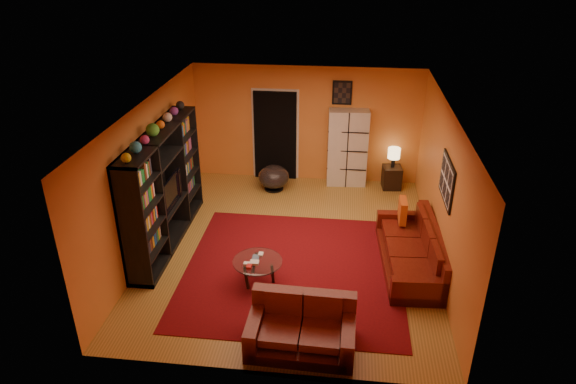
# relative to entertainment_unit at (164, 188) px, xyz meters

# --- Properties ---
(floor) EXTENTS (6.00, 6.00, 0.00)m
(floor) POSITION_rel_entertainment_unit_xyz_m (2.27, 0.00, -1.05)
(floor) COLOR olive
(floor) RESTS_ON ground
(ceiling) EXTENTS (6.00, 6.00, 0.00)m
(ceiling) POSITION_rel_entertainment_unit_xyz_m (2.27, 0.00, 1.55)
(ceiling) COLOR white
(ceiling) RESTS_ON wall_back
(wall_back) EXTENTS (6.00, 0.00, 6.00)m
(wall_back) POSITION_rel_entertainment_unit_xyz_m (2.27, 3.00, 0.25)
(wall_back) COLOR orange
(wall_back) RESTS_ON floor
(wall_front) EXTENTS (6.00, 0.00, 6.00)m
(wall_front) POSITION_rel_entertainment_unit_xyz_m (2.27, -3.00, 0.25)
(wall_front) COLOR orange
(wall_front) RESTS_ON floor
(wall_left) EXTENTS (0.00, 6.00, 6.00)m
(wall_left) POSITION_rel_entertainment_unit_xyz_m (-0.23, 0.00, 0.25)
(wall_left) COLOR orange
(wall_left) RESTS_ON floor
(wall_right) EXTENTS (0.00, 6.00, 6.00)m
(wall_right) POSITION_rel_entertainment_unit_xyz_m (4.78, 0.00, 0.25)
(wall_right) COLOR orange
(wall_right) RESTS_ON floor
(rug) EXTENTS (3.60, 3.60, 0.01)m
(rug) POSITION_rel_entertainment_unit_xyz_m (2.38, -0.70, -1.04)
(rug) COLOR #52090E
(rug) RESTS_ON floor
(doorway) EXTENTS (0.95, 0.10, 2.04)m
(doorway) POSITION_rel_entertainment_unit_xyz_m (1.57, 2.96, -0.03)
(doorway) COLOR black
(doorway) RESTS_ON floor
(wall_art_right) EXTENTS (0.03, 1.00, 0.70)m
(wall_art_right) POSITION_rel_entertainment_unit_xyz_m (4.75, -0.30, 0.55)
(wall_art_right) COLOR black
(wall_art_right) RESTS_ON wall_right
(wall_art_back) EXTENTS (0.42, 0.03, 0.52)m
(wall_art_back) POSITION_rel_entertainment_unit_xyz_m (3.02, 2.98, 1.00)
(wall_art_back) COLOR black
(wall_art_back) RESTS_ON wall_back
(entertainment_unit) EXTENTS (0.45, 3.00, 2.10)m
(entertainment_unit) POSITION_rel_entertainment_unit_xyz_m (0.00, 0.00, 0.00)
(entertainment_unit) COLOR black
(entertainment_unit) RESTS_ON floor
(tv) EXTENTS (0.96, 0.13, 0.55)m
(tv) POSITION_rel_entertainment_unit_xyz_m (0.05, -0.05, -0.05)
(tv) COLOR black
(tv) RESTS_ON entertainment_unit
(sofa) EXTENTS (1.05, 2.30, 0.85)m
(sofa) POSITION_rel_entertainment_unit_xyz_m (4.41, -0.34, -0.77)
(sofa) COLOR #4F100A
(sofa) RESTS_ON rug
(loveseat) EXTENTS (1.46, 0.90, 0.85)m
(loveseat) POSITION_rel_entertainment_unit_xyz_m (2.67, -2.42, -0.76)
(loveseat) COLOR #4F100A
(loveseat) RESTS_ON rug
(throw_pillow) EXTENTS (0.12, 0.42, 0.42)m
(throw_pillow) POSITION_rel_entertainment_unit_xyz_m (4.22, 0.45, -0.42)
(throw_pillow) COLOR #CB5316
(throw_pillow) RESTS_ON sofa
(coffee_table) EXTENTS (0.80, 0.80, 0.40)m
(coffee_table) POSITION_rel_entertainment_unit_xyz_m (1.84, -1.11, -0.69)
(coffee_table) COLOR silver
(coffee_table) RESTS_ON floor
(storage_cabinet) EXTENTS (0.89, 0.44, 1.73)m
(storage_cabinet) POSITION_rel_entertainment_unit_xyz_m (3.20, 2.80, -0.19)
(storage_cabinet) COLOR beige
(storage_cabinet) RESTS_ON floor
(bowl_chair) EXTENTS (0.67, 0.67, 0.55)m
(bowl_chair) POSITION_rel_entertainment_unit_xyz_m (1.62, 2.32, -0.75)
(bowl_chair) COLOR black
(bowl_chair) RESTS_ON floor
(side_table) EXTENTS (0.44, 0.44, 0.50)m
(side_table) POSITION_rel_entertainment_unit_xyz_m (4.21, 2.70, -0.80)
(side_table) COLOR black
(side_table) RESTS_ON floor
(table_lamp) EXTENTS (0.27, 0.27, 0.44)m
(table_lamp) POSITION_rel_entertainment_unit_xyz_m (4.21, 2.70, -0.24)
(table_lamp) COLOR black
(table_lamp) RESTS_ON side_table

